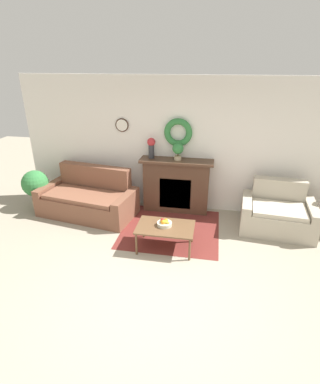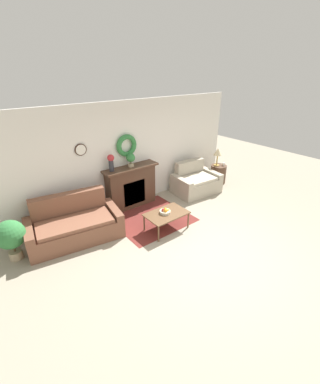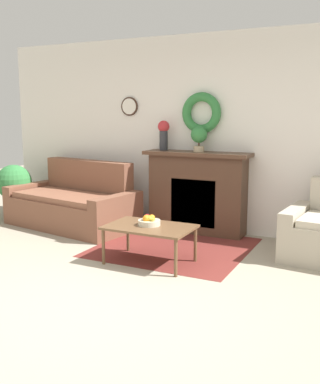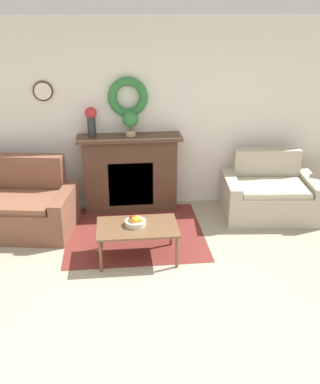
% 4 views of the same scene
% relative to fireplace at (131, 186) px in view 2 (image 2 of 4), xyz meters
% --- Properties ---
extents(ground_plane, '(16.00, 16.00, 0.00)m').
position_rel_fireplace_xyz_m(ground_plane, '(0.12, -2.60, -0.57)').
color(ground_plane, '#9E937F').
extents(floor_rug, '(1.80, 1.71, 0.01)m').
position_rel_fireplace_xyz_m(floor_rug, '(0.02, -0.80, -0.56)').
color(floor_rug, maroon).
rests_on(floor_rug, ground_plane).
extents(wall_back, '(6.80, 0.19, 2.70)m').
position_rel_fireplace_xyz_m(wall_back, '(0.11, 0.20, 0.79)').
color(wall_back, white).
rests_on(wall_back, ground_plane).
extents(fireplace, '(1.47, 0.41, 1.12)m').
position_rel_fireplace_xyz_m(fireplace, '(0.00, 0.00, 0.00)').
color(fireplace, '#4C3323').
rests_on(fireplace, ground_plane).
extents(couch_left, '(2.05, 1.25, 0.94)m').
position_rel_fireplace_xyz_m(couch_left, '(-1.75, -0.46, -0.25)').
color(couch_left, brown).
rests_on(couch_left, ground_plane).
extents(loveseat_right, '(1.38, 1.02, 0.89)m').
position_rel_fireplace_xyz_m(loveseat_right, '(1.97, -0.43, -0.26)').
color(loveseat_right, '#B2A893').
rests_on(loveseat_right, ground_plane).
extents(coffee_table, '(0.95, 0.61, 0.42)m').
position_rel_fireplace_xyz_m(coffee_table, '(0.02, -1.45, -0.18)').
color(coffee_table, brown).
rests_on(coffee_table, ground_plane).
extents(fruit_bowl, '(0.25, 0.25, 0.12)m').
position_rel_fireplace_xyz_m(fruit_bowl, '(-0.01, -1.42, -0.10)').
color(fruit_bowl, beige).
rests_on(fruit_bowl, coffee_table).
extents(side_table_by_loveseat, '(0.49, 0.49, 0.58)m').
position_rel_fireplace_xyz_m(side_table_by_loveseat, '(3.02, -0.40, -0.27)').
color(side_table_by_loveseat, '#4C3323').
rests_on(side_table_by_loveseat, ground_plane).
extents(table_lamp, '(0.26, 0.26, 0.56)m').
position_rel_fireplace_xyz_m(table_lamp, '(2.96, -0.35, 0.44)').
color(table_lamp, '#B28E42').
rests_on(table_lamp, side_table_by_loveseat).
extents(mug, '(0.07, 0.07, 0.09)m').
position_rel_fireplace_xyz_m(mug, '(3.13, -0.49, 0.06)').
color(mug, silver).
rests_on(mug, side_table_by_loveseat).
extents(vase_on_mantel_left, '(0.16, 0.16, 0.41)m').
position_rel_fireplace_xyz_m(vase_on_mantel_left, '(-0.52, 0.01, 0.80)').
color(vase_on_mantel_left, '#2D2D33').
rests_on(vase_on_mantel_left, fireplace).
extents(potted_plant_on_mantel, '(0.22, 0.22, 0.34)m').
position_rel_fireplace_xyz_m(potted_plant_on_mantel, '(0.02, -0.01, 0.76)').
color(potted_plant_on_mantel, tan).
rests_on(potted_plant_on_mantel, fireplace).
extents(potted_plant_floor_by_couch, '(0.55, 0.55, 0.84)m').
position_rel_fireplace_xyz_m(potted_plant_floor_by_couch, '(-2.94, -0.42, -0.03)').
color(potted_plant_floor_by_couch, tan).
rests_on(potted_plant_floor_by_couch, ground_plane).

